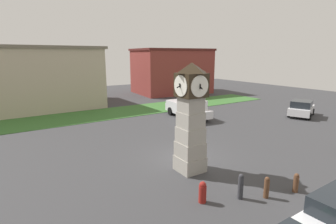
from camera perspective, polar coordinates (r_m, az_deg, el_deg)
name	(u,v)px	position (r m, az deg, el deg)	size (l,w,h in m)	color
ground_plane	(186,157)	(15.74, 3.85, -9.79)	(74.76, 74.76, 0.00)	#38383A
clock_tower	(191,118)	(13.17, 4.95, -1.34)	(1.73, 1.62, 5.57)	#9F9A8F
bollard_near_tower	(296,183)	(13.15, 26.09, -13.64)	(0.23, 0.23, 0.87)	brown
bollard_mid_row	(267,187)	(12.18, 20.67, -15.07)	(0.22, 0.22, 0.95)	brown
bollard_far_row	(241,186)	(11.75, 15.54, -15.30)	(0.23, 0.23, 1.11)	#333338
bollard_end_row	(203,192)	(11.24, 7.53, -16.87)	(0.32, 0.32, 0.91)	maroon
car_far_lot	(301,108)	(28.75, 27.05, 0.73)	(4.32, 3.25, 1.58)	silver
pickup_truck	(188,108)	(25.09, 4.31, 0.86)	(2.61, 5.69, 1.85)	silver
warehouse_blue_far	(2,78)	(33.64, -32.38, 6.20)	(20.03, 12.08, 6.82)	#B7A88E
storefront_low_left	(171,71)	(41.67, 0.76, 8.93)	(11.73, 8.92, 6.82)	maroon
grass_verge_far	(90,116)	(27.02, -16.55, -0.77)	(44.86, 5.36, 0.04)	#386B2D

